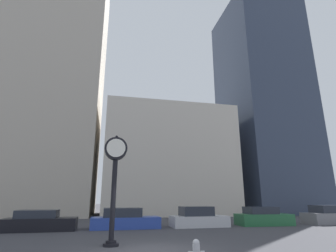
# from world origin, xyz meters

# --- Properties ---
(ground_plane) EXTENTS (200.00, 200.00, 0.00)m
(ground_plane) POSITION_xyz_m (0.00, 0.00, 0.00)
(ground_plane) COLOR #38383D
(building_tall_tower) EXTENTS (15.68, 12.00, 35.06)m
(building_tall_tower) POSITION_xyz_m (-11.33, 24.00, 17.53)
(building_tall_tower) COLOR #ADA393
(building_tall_tower) RESTS_ON ground_plane
(building_storefront_row) EXTENTS (15.93, 12.00, 13.22)m
(building_storefront_row) POSITION_xyz_m (5.52, 24.00, 6.61)
(building_storefront_row) COLOR beige
(building_storefront_row) RESTS_ON ground_plane
(building_glass_modern) EXTENTS (10.49, 12.00, 32.69)m
(building_glass_modern) POSITION_xyz_m (20.89, 24.00, 16.34)
(building_glass_modern) COLOR #2D384C
(building_glass_modern) RESTS_ON ground_plane
(street_clock) EXTENTS (1.01, 0.66, 4.71)m
(street_clock) POSITION_xyz_m (-1.42, 1.57, 3.21)
(street_clock) COLOR black
(street_clock) RESTS_ON ground_plane
(car_black) EXTENTS (4.31, 1.97, 1.23)m
(car_black) POSITION_xyz_m (-5.71, 8.03, 0.52)
(car_black) COLOR black
(car_black) RESTS_ON ground_plane
(car_blue) EXTENTS (4.55, 1.88, 1.31)m
(car_blue) POSITION_xyz_m (-0.52, 8.25, 0.55)
(car_blue) COLOR #28429E
(car_blue) RESTS_ON ground_plane
(car_silver) EXTENTS (4.02, 1.95, 1.38)m
(car_silver) POSITION_xyz_m (4.63, 8.24, 0.57)
(car_silver) COLOR #BCBCC1
(car_silver) RESTS_ON ground_plane
(car_green) EXTENTS (4.03, 2.03, 1.33)m
(car_green) POSITION_xyz_m (9.73, 8.29, 0.56)
(car_green) COLOR #236038
(car_green) RESTS_ON ground_plane
(car_grey) EXTENTS (4.62, 1.97, 1.41)m
(car_grey) POSITION_xyz_m (15.70, 8.22, 0.59)
(car_grey) COLOR slate
(car_grey) RESTS_ON ground_plane
(fire_hydrant_near) EXTENTS (0.53, 0.23, 0.67)m
(fire_hydrant_near) POSITION_xyz_m (1.14, -1.93, 0.34)
(fire_hydrant_near) COLOR #B7B7BC
(fire_hydrant_near) RESTS_ON ground_plane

